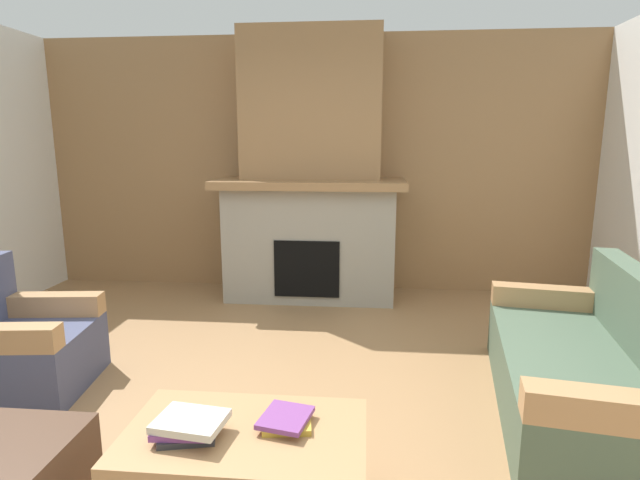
{
  "coord_description": "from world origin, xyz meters",
  "views": [
    {
      "loc": [
        0.57,
        -2.44,
        1.6
      ],
      "look_at": [
        0.23,
        1.2,
        0.88
      ],
      "focal_mm": 27.92,
      "sensor_mm": 36.0,
      "label": 1
    }
  ],
  "objects": [
    {
      "name": "ground",
      "position": [
        0.0,
        0.0,
        0.0
      ],
      "size": [
        9.0,
        9.0,
        0.0
      ],
      "primitive_type": "plane",
      "color": "#9E754C"
    },
    {
      "name": "wall_back_wood_panel",
      "position": [
        0.0,
        3.0,
        1.35
      ],
      "size": [
        6.0,
        0.12,
        2.7
      ],
      "primitive_type": "cube",
      "color": "#997047",
      "rests_on": "ground"
    },
    {
      "name": "fireplace",
      "position": [
        0.0,
        2.62,
        1.16
      ],
      "size": [
        1.9,
        0.82,
        2.7
      ],
      "color": "gray",
      "rests_on": "ground"
    },
    {
      "name": "couch",
      "position": [
        1.87,
        0.4,
        0.29
      ],
      "size": [
        1.11,
        1.91,
        0.85
      ],
      "color": "#4C604C",
      "rests_on": "ground"
    },
    {
      "name": "armchair",
      "position": [
        -1.67,
        0.4,
        0.29
      ],
      "size": [
        0.85,
        0.85,
        0.85
      ],
      "color": "#474C6B",
      "rests_on": "ground"
    },
    {
      "name": "coffee_table",
      "position": [
        0.09,
        -0.61,
        0.38
      ],
      "size": [
        1.0,
        0.6,
        0.43
      ],
      "color": "tan",
      "rests_on": "ground"
    },
    {
      "name": "book_stack_near_edge",
      "position": [
        -0.13,
        -0.68,
        0.47
      ],
      "size": [
        0.3,
        0.24,
        0.08
      ],
      "color": "#2D2D33",
      "rests_on": "coffee_table"
    },
    {
      "name": "book_stack_center",
      "position": [
        0.25,
        -0.57,
        0.45
      ],
      "size": [
        0.23,
        0.25,
        0.05
      ],
      "color": "gold",
      "rests_on": "coffee_table"
    }
  ]
}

